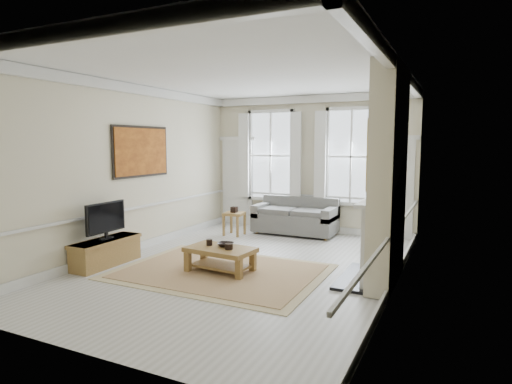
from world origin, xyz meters
The scene contains 23 objects.
floor centered at (0.00, 0.00, 0.00)m, with size 7.20×7.20×0.00m, color #B7B5AD.
ceiling centered at (0.00, 0.00, 3.40)m, with size 7.20×7.20×0.00m, color white.
back_wall centered at (0.00, 3.60, 1.70)m, with size 5.20×5.20×0.00m, color beige.
left_wall centered at (-2.60, 0.00, 1.70)m, with size 7.20×7.20×0.00m, color beige.
right_wall centered at (2.60, 0.00, 1.70)m, with size 7.20×7.20×0.00m, color beige.
window_left centered at (-1.05, 3.55, 1.90)m, with size 1.26×0.20×2.20m, color #B2BCC6, non-canonical shape.
window_right centered at (1.05, 3.55, 1.90)m, with size 1.26×0.20×2.20m, color #B2BCC6, non-canonical shape.
door_left centered at (-2.05, 3.56, 1.15)m, with size 0.90×0.08×2.30m, color silver.
door_right centered at (2.05, 3.56, 1.15)m, with size 0.90×0.08×2.30m, color silver.
painting centered at (-2.56, 0.30, 2.05)m, with size 0.05×1.66×1.06m, color #C16A21.
chimney_breast centered at (2.43, 0.20, 1.70)m, with size 0.35×1.70×3.38m, color beige.
hearth centered at (2.00, 0.20, 0.03)m, with size 0.55×1.50×0.05m, color black.
fireplace centered at (2.20, 0.20, 0.73)m, with size 0.21×1.45×1.33m.
mirror centered at (2.21, 0.20, 2.05)m, with size 0.06×1.26×1.06m, color gold.
sofa centered at (-0.18, 3.11, 0.37)m, with size 1.98×0.97×0.89m.
side_table centered at (-1.46, 2.28, 0.45)m, with size 0.51×0.51×0.56m.
rug centered at (-0.24, -0.47, 0.01)m, with size 3.50×2.60×0.02m, color tan.
coffee_table centered at (-0.24, -0.47, 0.36)m, with size 1.22×0.77×0.44m.
ceramic_pot_a centered at (-0.49, -0.42, 0.49)m, with size 0.11×0.11×0.11m, color black.
ceramic_pot_b centered at (-0.04, -0.52, 0.48)m, with size 0.14×0.14×0.10m, color black.
bowl centered at (-0.19, -0.37, 0.47)m, with size 0.28×0.28×0.07m, color black.
tv_stand centered at (-2.34, -1.00, 0.24)m, with size 0.44×1.35×0.48m, color brown.
tv centered at (-2.32, -1.00, 0.88)m, with size 0.08×0.90×0.68m.
Camera 1 is at (3.43, -6.69, 2.22)m, focal length 30.00 mm.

